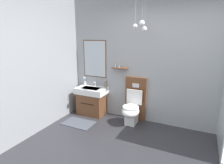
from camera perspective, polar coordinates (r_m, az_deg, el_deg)
name	(u,v)px	position (r m, az deg, el deg)	size (l,w,h in m)	color
wall_back	(165,61)	(4.09, 15.68, 6.09)	(4.60, 0.64, 2.77)	#999EA3
wall_left	(16,66)	(3.70, -26.82, 4.20)	(0.12, 3.66, 2.77)	#999EA3
bath_mat	(79,123)	(4.38, -10.00, -12.02)	(0.68, 0.44, 0.01)	#474C56
vanity_sink_left	(92,100)	(4.69, -6.07, -5.43)	(0.73, 0.47, 0.67)	brown
tap_on_left_sink	(95,83)	(4.71, -5.15, -0.38)	(0.03, 0.13, 0.11)	silver
toilet	(133,106)	(4.25, 6.34, -7.27)	(0.48, 0.63, 1.00)	brown
toothbrush_cup	(85,83)	(4.85, -8.12, -0.16)	(0.07, 0.07, 0.21)	silver
soap_dispenser	(105,84)	(4.56, -1.99, -0.59)	(0.06, 0.06, 0.20)	gray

